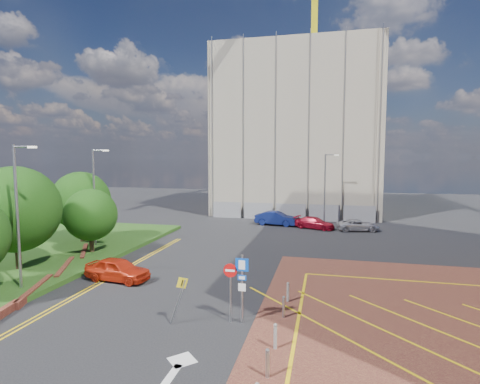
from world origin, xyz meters
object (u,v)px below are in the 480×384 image
(lamp_back, at_px, (326,186))
(car_silver_back, at_px, (358,225))
(warning_sign, at_px, (180,295))
(car_red_left, at_px, (118,269))
(car_blue_back, at_px, (276,218))
(lamp_left_far, at_px, (95,193))
(tree_c, at_px, (91,215))
(sign_cluster, at_px, (238,281))
(tree_d, at_px, (81,201))
(lamp_left_near, at_px, (18,211))
(car_red_back, at_px, (315,223))
(tree_b, at_px, (16,209))

(lamp_back, height_order, car_silver_back, lamp_back)
(lamp_back, height_order, warning_sign, lamp_back)
(car_red_left, height_order, car_silver_back, car_red_left)
(lamp_back, bearing_deg, car_blue_back, -161.46)
(lamp_left_far, height_order, lamp_back, lamp_left_far)
(car_red_left, distance_m, car_blue_back, 22.26)
(tree_c, distance_m, car_red_left, 7.55)
(sign_cluster, bearing_deg, warning_sign, -160.95)
(tree_c, relative_size, car_blue_back, 1.04)
(car_red_left, xyz_separation_m, car_silver_back, (15.77, 19.76, -0.11))
(tree_d, height_order, lamp_left_far, lamp_left_far)
(sign_cluster, distance_m, warning_sign, 2.68)
(lamp_left_near, xyz_separation_m, car_red_back, (15.44, 23.06, -4.04))
(lamp_left_far, relative_size, sign_cluster, 2.50)
(tree_d, height_order, car_red_left, tree_d)
(tree_d, xyz_separation_m, car_blue_back, (15.26, 13.21, -3.09))
(lamp_back, bearing_deg, warning_sign, -102.68)
(tree_c, xyz_separation_m, car_red_left, (5.18, -4.89, -2.49))
(car_blue_back, distance_m, car_silver_back, 8.79)
(tree_d, xyz_separation_m, warning_sign, (14.31, -12.87, -2.44))
(lamp_left_far, xyz_separation_m, sign_cluster, (14.72, -11.02, -2.71))
(lamp_left_near, relative_size, car_blue_back, 1.70)
(tree_c, xyz_separation_m, warning_sign, (11.31, -9.87, -1.76))
(car_blue_back, relative_size, car_red_back, 1.10)
(lamp_back, relative_size, car_red_back, 1.87)
(warning_sign, height_order, car_silver_back, warning_sign)
(lamp_left_near, distance_m, car_silver_back, 30.56)
(tree_d, bearing_deg, tree_c, -45.00)
(lamp_left_far, xyz_separation_m, warning_sign, (12.23, -11.87, -3.23))
(car_red_left, relative_size, car_silver_back, 0.97)
(warning_sign, distance_m, car_blue_back, 26.11)
(car_silver_back, bearing_deg, tree_c, 114.10)
(car_red_back, bearing_deg, warning_sign, -172.26)
(tree_b, height_order, car_silver_back, tree_b)
(tree_c, distance_m, warning_sign, 15.12)
(warning_sign, xyz_separation_m, car_blue_back, (0.95, 26.09, -0.65))
(tree_b, height_order, warning_sign, tree_b)
(lamp_left_far, distance_m, car_red_back, 22.16)
(sign_cluster, bearing_deg, car_blue_back, 93.49)
(lamp_left_near, xyz_separation_m, sign_cluster, (12.72, -1.02, -2.71))
(tree_d, relative_size, lamp_left_near, 0.76)
(car_silver_back, bearing_deg, lamp_back, 35.77)
(tree_b, height_order, tree_d, tree_b)
(tree_c, xyz_separation_m, car_red_back, (16.52, 15.06, -2.57))
(lamp_left_near, bearing_deg, tree_d, 110.35)
(tree_b, relative_size, lamp_left_near, 0.84)
(tree_b, xyz_separation_m, warning_sign, (13.31, -4.87, -2.81))
(tree_c, bearing_deg, car_silver_back, 35.37)
(car_blue_back, bearing_deg, lamp_back, -62.90)
(lamp_left_near, bearing_deg, sign_cluster, -4.56)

